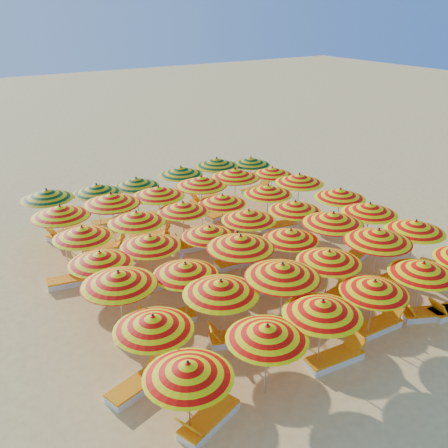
# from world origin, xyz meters

# --- Properties ---
(ground) EXTENTS (120.00, 120.00, 0.00)m
(ground) POSITION_xyz_m (0.00, 0.00, 0.00)
(ground) COLOR #F1C36B
(ground) RESTS_ON ground
(umbrella_0) EXTENTS (2.07, 2.07, 2.16)m
(umbrella_0) POSITION_xyz_m (-5.20, -6.26, 1.90)
(umbrella_0) COLOR silver
(umbrella_0) RESTS_ON ground
(umbrella_1) EXTENTS (2.32, 2.32, 2.18)m
(umbrella_1) POSITION_xyz_m (-2.93, -6.10, 1.92)
(umbrella_1) COLOR silver
(umbrella_1) RESTS_ON ground
(umbrella_2) EXTENTS (2.16, 2.16, 2.23)m
(umbrella_2) POSITION_xyz_m (-1.13, -6.08, 1.97)
(umbrella_2) COLOR silver
(umbrella_2) RESTS_ON ground
(umbrella_3) EXTENTS (2.41, 2.41, 2.08)m
(umbrella_3) POSITION_xyz_m (1.00, -5.91, 1.83)
(umbrella_3) COLOR silver
(umbrella_3) RESTS_ON ground
(umbrella_4) EXTENTS (2.67, 2.67, 2.16)m
(umbrella_4) POSITION_xyz_m (2.94, -6.05, 1.90)
(umbrella_4) COLOR silver
(umbrella_4) RESTS_ON ground
(umbrella_6) EXTENTS (2.67, 2.67, 2.17)m
(umbrella_6) POSITION_xyz_m (-5.10, -4.26, 1.91)
(umbrella_6) COLOR silver
(umbrella_6) RESTS_ON ground
(umbrella_7) EXTENTS (2.76, 2.76, 2.28)m
(umbrella_7) POSITION_xyz_m (-2.86, -3.86, 2.01)
(umbrella_7) COLOR silver
(umbrella_7) RESTS_ON ground
(umbrella_8) EXTENTS (2.84, 2.84, 2.38)m
(umbrella_8) POSITION_xyz_m (-0.93, -4.16, 2.10)
(umbrella_8) COLOR silver
(umbrella_8) RESTS_ON ground
(umbrella_9) EXTENTS (2.47, 2.47, 2.19)m
(umbrella_9) POSITION_xyz_m (1.06, -3.99, 1.92)
(umbrella_9) COLOR silver
(umbrella_9) RESTS_ON ground
(umbrella_10) EXTENTS (2.65, 2.65, 2.40)m
(umbrella_10) POSITION_xyz_m (3.22, -4.02, 2.12)
(umbrella_10) COLOR silver
(umbrella_10) RESTS_ON ground
(umbrella_11) EXTENTS (2.38, 2.38, 2.26)m
(umbrella_11) POSITION_xyz_m (5.15, -4.01, 1.99)
(umbrella_11) COLOR silver
(umbrella_11) RESTS_ON ground
(umbrella_12) EXTENTS (2.76, 2.76, 2.34)m
(umbrella_12) POSITION_xyz_m (-5.10, -1.98, 2.06)
(umbrella_12) COLOR silver
(umbrella_12) RESTS_ON ground
(umbrella_13) EXTENTS (2.57, 2.57, 2.13)m
(umbrella_13) POSITION_xyz_m (-3.08, -2.20, 1.87)
(umbrella_13) COLOR silver
(umbrella_13) RESTS_ON ground
(umbrella_14) EXTENTS (2.84, 2.84, 2.38)m
(umbrella_14) POSITION_xyz_m (-0.89, -1.91, 2.09)
(umbrella_14) COLOR silver
(umbrella_14) RESTS_ON ground
(umbrella_15) EXTENTS (2.24, 2.24, 2.09)m
(umbrella_15) POSITION_xyz_m (1.19, -1.96, 1.84)
(umbrella_15) COLOR silver
(umbrella_15) RESTS_ON ground
(umbrella_16) EXTENTS (2.88, 2.88, 2.38)m
(umbrella_16) POSITION_xyz_m (3.00, -2.12, 2.10)
(umbrella_16) COLOR silver
(umbrella_16) RESTS_ON ground
(umbrella_17) EXTENTS (2.74, 2.74, 2.29)m
(umbrella_17) POSITION_xyz_m (5.00, -2.02, 2.01)
(umbrella_17) COLOR silver
(umbrella_17) RESTS_ON ground
(umbrella_18) EXTENTS (2.58, 2.58, 2.16)m
(umbrella_18) POSITION_xyz_m (-5.03, -0.18, 1.90)
(umbrella_18) COLOR silver
(umbrella_18) RESTS_ON ground
(umbrella_19) EXTENTS (2.08, 2.08, 2.17)m
(umbrella_19) POSITION_xyz_m (-3.20, 0.06, 1.91)
(umbrella_19) COLOR silver
(umbrella_19) RESTS_ON ground
(umbrella_20) EXTENTS (2.48, 2.48, 2.07)m
(umbrella_20) POSITION_xyz_m (-1.04, -0.17, 1.82)
(umbrella_20) COLOR silver
(umbrella_20) RESTS_ON ground
(umbrella_21) EXTENTS (2.59, 2.59, 2.19)m
(umbrella_21) POSITION_xyz_m (0.82, 0.07, 1.93)
(umbrella_21) COLOR silver
(umbrella_21) RESTS_ON ground
(umbrella_22) EXTENTS (2.53, 2.53, 2.20)m
(umbrella_22) POSITION_xyz_m (2.88, -0.15, 1.93)
(umbrella_22) COLOR silver
(umbrella_22) RESTS_ON ground
(umbrella_23) EXTENTS (2.59, 2.59, 2.25)m
(umbrella_23) POSITION_xyz_m (5.27, -0.17, 1.98)
(umbrella_23) COLOR silver
(umbrella_23) RESTS_ON ground
(umbrella_24) EXTENTS (2.67, 2.67, 2.21)m
(umbrella_24) POSITION_xyz_m (-4.93, 1.89, 1.94)
(umbrella_24) COLOR silver
(umbrella_24) RESTS_ON ground
(umbrella_25) EXTENTS (2.83, 2.83, 2.26)m
(umbrella_25) POSITION_xyz_m (-2.85, 2.03, 1.99)
(umbrella_25) COLOR silver
(umbrella_25) RESTS_ON ground
(umbrella_26) EXTENTS (2.39, 2.39, 2.14)m
(umbrella_26) POSITION_xyz_m (-0.82, 2.22, 1.89)
(umbrella_26) COLOR silver
(umbrella_26) RESTS_ON ground
(umbrella_27) EXTENTS (2.50, 2.50, 2.11)m
(umbrella_27) POSITION_xyz_m (0.97, 2.17, 1.86)
(umbrella_27) COLOR silver
(umbrella_27) RESTS_ON ground
(umbrella_28) EXTENTS (2.65, 2.65, 2.20)m
(umbrella_28) POSITION_xyz_m (3.09, 1.88, 1.94)
(umbrella_28) COLOR silver
(umbrella_28) RESTS_ON ground
(umbrella_29) EXTENTS (2.73, 2.73, 2.32)m
(umbrella_29) POSITION_xyz_m (4.96, 2.07, 2.05)
(umbrella_29) COLOR silver
(umbrella_29) RESTS_ON ground
(umbrella_30) EXTENTS (2.50, 2.50, 2.35)m
(umbrella_30) POSITION_xyz_m (-5.11, 3.90, 2.07)
(umbrella_30) COLOR silver
(umbrella_30) RESTS_ON ground
(umbrella_31) EXTENTS (2.45, 2.45, 2.41)m
(umbrella_31) POSITION_xyz_m (-3.08, 3.95, 2.12)
(umbrella_31) COLOR silver
(umbrella_31) RESTS_ON ground
(umbrella_32) EXTENTS (2.23, 2.23, 2.31)m
(umbrella_32) POSITION_xyz_m (-1.03, 3.97, 2.03)
(umbrella_32) COLOR silver
(umbrella_32) RESTS_ON ground
(umbrella_33) EXTENTS (2.56, 2.56, 2.37)m
(umbrella_33) POSITION_xyz_m (1.04, 4.00, 2.09)
(umbrella_33) COLOR silver
(umbrella_33) RESTS_ON ground
(umbrella_34) EXTENTS (2.77, 2.77, 2.39)m
(umbrella_34) POSITION_xyz_m (2.87, 4.09, 2.10)
(umbrella_34) COLOR silver
(umbrella_34) RESTS_ON ground
(umbrella_35) EXTENTS (2.13, 2.13, 2.08)m
(umbrella_35) POSITION_xyz_m (5.01, 4.11, 1.83)
(umbrella_35) COLOR silver
(umbrella_35) RESTS_ON ground
(umbrella_36) EXTENTS (2.32, 2.32, 2.27)m
(umbrella_36) POSITION_xyz_m (-5.03, 6.20, 2.00)
(umbrella_36) COLOR silver
(umbrella_36) RESTS_ON ground
(umbrella_37) EXTENTS (2.75, 2.75, 2.20)m
(umbrella_37) POSITION_xyz_m (-3.02, 5.91, 1.94)
(umbrella_37) COLOR silver
(umbrella_37) RESTS_ON ground
(umbrella_38) EXTENTS (2.18, 2.18, 2.16)m
(umbrella_38) POSITION_xyz_m (-1.20, 5.92, 1.90)
(umbrella_38) COLOR silver
(umbrella_38) RESTS_ON ground
(umbrella_39) EXTENTS (2.39, 2.39, 2.23)m
(umbrella_39) POSITION_xyz_m (1.15, 6.12, 1.96)
(umbrella_39) COLOR silver
(umbrella_39) RESTS_ON ground
(umbrella_40) EXTENTS (2.70, 2.70, 2.32)m
(umbrella_40) POSITION_xyz_m (3.16, 6.17, 2.04)
(umbrella_40) COLOR silver
(umbrella_40) RESTS_ON ground
(umbrella_41) EXTENTS (2.48, 2.48, 2.10)m
(umbrella_41) POSITION_xyz_m (5.06, 5.96, 1.84)
(umbrella_41) COLOR silver
(umbrella_41) RESTS_ON ground
(lounger_0) EXTENTS (1.83, 1.13, 0.69)m
(lounger_0) POSITION_xyz_m (-4.70, -6.22, 0.15)
(lounger_0) COLOR white
(lounger_0) RESTS_ON ground
(lounger_1) EXTENTS (1.77, 0.72, 0.69)m
(lounger_1) POSITION_xyz_m (-0.53, -6.16, 0.15)
(lounger_1) COLOR white
(lounger_1) RESTS_ON ground
(lounger_2) EXTENTS (1.75, 0.64, 0.69)m
(lounger_2) POSITION_xyz_m (1.60, -5.74, 0.15)
(lounger_2) COLOR white
(lounger_2) RESTS_ON ground
(lounger_3) EXTENTS (1.82, 1.25, 0.69)m
(lounger_3) POSITION_xyz_m (3.45, -6.14, 0.15)
(lounger_3) COLOR white
(lounger_3) RESTS_ON ground
(lounger_5) EXTENTS (1.83, 1.06, 0.69)m
(lounger_5) POSITION_xyz_m (-5.61, -4.22, 0.15)
(lounger_5) COLOR white
(lounger_5) RESTS_ON ground
(lounger_6) EXTENTS (1.83, 1.14, 0.69)m
(lounger_6) POSITION_xyz_m (-2.36, -3.93, 0.15)
(lounger_6) COLOR white
(lounger_6) RESTS_ON ground
(lounger_7) EXTENTS (1.77, 0.70, 0.69)m
(lounger_7) POSITION_xyz_m (-0.34, -4.30, 0.15)
(lounger_7) COLOR white
(lounger_7) RESTS_ON ground
(lounger_8) EXTENTS (1.81, 0.88, 0.69)m
(lounger_8) POSITION_xyz_m (1.65, -3.83, 0.15)
(lounger_8) COLOR white
(lounger_8) RESTS_ON ground
(lounger_9) EXTENTS (1.74, 0.61, 0.69)m
(lounger_9) POSITION_xyz_m (3.82, -4.05, 0.15)
(lounger_9) COLOR white
(lounger_9) RESTS_ON ground
(lounger_10) EXTENTS (1.83, 1.14, 0.69)m
(lounger_10) POSITION_xyz_m (5.66, -4.21, 0.15)
(lounger_10) COLOR white
(lounger_10) RESTS_ON ground
(lounger_11) EXTENTS (1.83, 1.16, 0.69)m
(lounger_11) POSITION_xyz_m (-4.60, -2.17, 0.15)
(lounger_11) COLOR white
(lounger_11) RESTS_ON ground
(lounger_12) EXTENTS (1.81, 0.86, 0.69)m
(lounger_12) POSITION_xyz_m (-3.68, -1.98, 0.15)
(lounger_12) COLOR white
(lounger_12) RESTS_ON ground
(lounger_13) EXTENTS (1.83, 1.07, 0.69)m
(lounger_13) POSITION_xyz_m (-0.39, -2.05, 0.15)
(lounger_13) COLOR white
(lounger_13) RESTS_ON ground
(lounger_14) EXTENTS (1.75, 0.65, 0.69)m
(lounger_14) POSITION_xyz_m (0.59, -1.86, 0.15)
(lounger_14) COLOR white
(lounger_14) RESTS_ON ground
(lounger_15) EXTENTS (1.83, 1.14, 0.69)m
(lounger_15) POSITION_xyz_m (4.50, -2.06, 0.15)
(lounger_15) COLOR white
(lounger_15) RESTS_ON ground
(lounger_16) EXTENTS (1.76, 0.66, 0.69)m
(lounger_16) POSITION_xyz_m (-2.70, 0.19, 0.15)
(lounger_16) COLOR white
(lounger_16) RESTS_ON ground
(lounger_17) EXTENTS (1.79, 0.77, 0.69)m
(lounger_17) POSITION_xyz_m (0.32, -0.01, 0.15)
(lounger_17) COLOR white
(lounger_17) RESTS_ON ground
(lounger_18) EXTENTS (1.81, 0.89, 0.69)m
(lounger_18) POSITION_xyz_m (-5.43, 1.98, 0.15)
(lounger_18) COLOR white
(lounger_18) RESTS_ON ground
(lounger_19) EXTENTS (1.80, 0.85, 0.69)m
(lounger_19) POSITION_xyz_m (-0.32, 2.10, 0.15)
(lounger_19) COLOR white
(lounger_19) RESTS_ON ground
(lounger_20) EXTENTS (1.82, 0.96, 0.69)m
(lounger_20) POSITION_xyz_m (3.59, 1.83, 0.15)
(lounger_20) COLOR white
(lounger_20) RESTS_ON ground
(lounger_21) EXTENTS (1.83, 1.09, 0.69)m
(lounger_21) POSITION_xyz_m (-3.59, 3.85, 0.15)
(lounger_21) COLOR white
(lounger_21) RESTS_ON ground
(lounger_22) EXTENTS (1.82, 1.22, 0.69)m
(lounger_22) POSITION_xyz_m (-1.54, 3.87, 0.15)
(lounger_22) COLOR white
(lounger_22) RESTS_ON ground
(lounger_23) EXTENTS (1.80, 0.83, 0.69)m
(lounger_23) POSITION_xyz_m (2.37, 4.28, 0.15)
(lounger_23) COLOR white
(lounger_23) RESTS_ON ground
(lounger_24) EXTENTS (1.82, 1.20, 0.69)m
(lounger_24) POSITION_xyz_m (-4.52, 6.09, 0.15)
(lounger_24) COLOR white
(lounger_24) RESTS_ON ground
(lounger_25) EXTENTS (1.81, 0.88, 0.69)m
(lounger_25) POSITION_xyz_m (-2.42, 6.12, 0.15)
(lounger_25) COLOR white
(lounger_25) RESTS_ON ground
(lounger_26) EXTENTS (1.82, 0.97, 0.69)m
(lounger_26) POSITION_xyz_m (-0.60, 5.87, 0.15)
(lounger_26) COLOR white
(lounger_26) RESTS_ON ground
(lounger_27) EXTENTS (1.79, 0.79, 0.69)m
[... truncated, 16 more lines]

